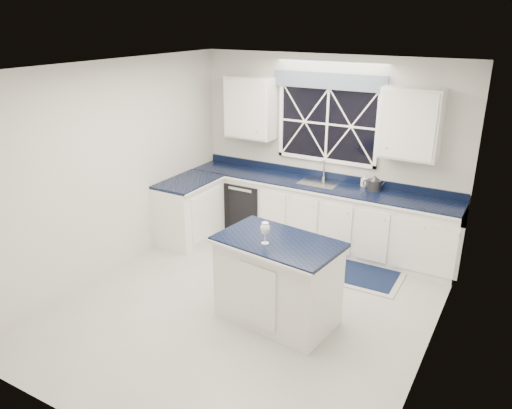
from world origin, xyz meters
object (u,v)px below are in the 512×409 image
Objects in this scene: wine_glass at (265,229)px; faucet at (323,169)px; island at (278,280)px; dishwasher at (251,205)px; soap_bottle at (365,180)px; kettle at (374,184)px.

faucet is at bearing 98.17° from wine_glass.
island is (0.42, -2.22, -0.61)m from faucet.
dishwasher is 3.49× the size of wine_glass.
soap_bottle is at bearing 92.21° from island.
faucet is 0.22× the size of island.
faucet is at bearing -177.62° from soap_bottle.
wine_glass reaches higher than dishwasher.
wine_glass reaches higher than island.
wine_glass is at bearing -56.42° from dishwasher.
soap_bottle reaches higher than island.
dishwasher is at bearing -169.98° from faucet.
kettle is at bearing 3.49° from dishwasher.
dishwasher is 4.62× the size of soap_bottle.
faucet reaches higher than wine_glass.
kettle is at bearing 79.06° from wine_glass.
kettle reaches higher than dishwasher.
faucet is 0.62m from soap_bottle.
island is 7.80× the size of soap_bottle.
dishwasher is 2.77× the size of kettle.
kettle reaches higher than island.
faucet is 0.79m from kettle.
wine_glass is (-0.08, -0.14, 0.64)m from island.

